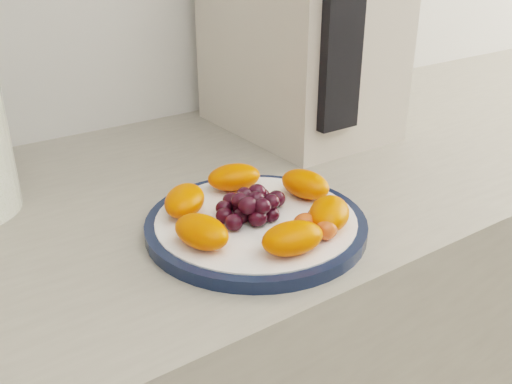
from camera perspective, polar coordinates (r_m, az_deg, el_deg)
plate_rim at (r=0.67m, az=0.00°, el=-3.31°), size 0.26×0.26×0.01m
plate_face at (r=0.67m, az=0.00°, el=-3.23°), size 0.23×0.23×0.02m
appliance_body at (r=0.97m, az=4.41°, el=17.19°), size 0.22×0.30×0.38m
appliance_panel at (r=0.81m, az=8.58°, el=15.84°), size 0.07×0.02×0.28m
fruit_plate at (r=0.65m, az=0.38°, el=-1.46°), size 0.22×0.22×0.03m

